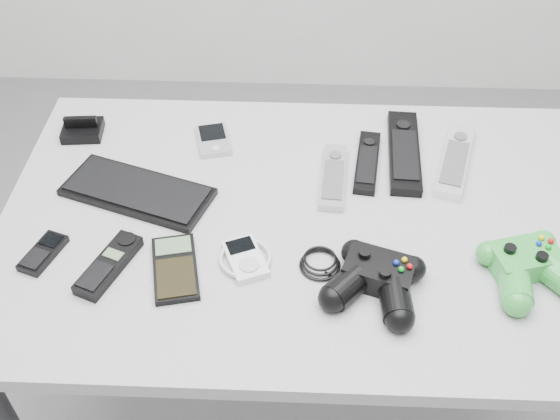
{
  "coord_description": "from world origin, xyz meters",
  "views": [
    {
      "loc": [
        -0.05,
        -0.81,
        1.66
      ],
      "look_at": [
        -0.09,
        0.08,
        0.8
      ],
      "focal_mm": 42.0,
      "sensor_mm": 36.0,
      "label": 1
    }
  ],
  "objects_px": {
    "desk": "(305,241)",
    "remote_black_a": "(367,162)",
    "pda_keyboard": "(137,191)",
    "remote_silver_a": "(333,176)",
    "remote_black_b": "(404,151)",
    "remote_silver_b": "(455,160)",
    "calculator": "(175,268)",
    "cordless_handset": "(109,265)",
    "controller_green": "(530,265)",
    "mobile_phone": "(43,253)",
    "controller_black": "(376,278)",
    "pda": "(214,140)",
    "mp3_player": "(245,258)"
  },
  "relations": [
    {
      "from": "mobile_phone",
      "to": "pda_keyboard",
      "type": "bearing_deg",
      "value": 70.05
    },
    {
      "from": "remote_black_a",
      "to": "remote_black_b",
      "type": "distance_m",
      "value": 0.09
    },
    {
      "from": "controller_green",
      "to": "remote_black_a",
      "type": "bearing_deg",
      "value": 115.83
    },
    {
      "from": "remote_black_b",
      "to": "controller_black",
      "type": "height_order",
      "value": "controller_black"
    },
    {
      "from": "desk",
      "to": "remote_black_a",
      "type": "height_order",
      "value": "remote_black_a"
    },
    {
      "from": "pda_keyboard",
      "to": "remote_black_a",
      "type": "bearing_deg",
      "value": 32.78
    },
    {
      "from": "remote_silver_a",
      "to": "remote_black_a",
      "type": "xyz_separation_m",
      "value": [
        0.07,
        0.05,
        -0.0
      ]
    },
    {
      "from": "remote_black_a",
      "to": "cordless_handset",
      "type": "xyz_separation_m",
      "value": [
        -0.47,
        -0.3,
        0.0
      ]
    },
    {
      "from": "pda",
      "to": "mp3_player",
      "type": "xyz_separation_m",
      "value": [
        0.1,
        -0.34,
        0.0
      ]
    },
    {
      "from": "pda",
      "to": "remote_silver_b",
      "type": "xyz_separation_m",
      "value": [
        0.51,
        -0.05,
        0.0
      ]
    },
    {
      "from": "cordless_handset",
      "to": "controller_green",
      "type": "bearing_deg",
      "value": 22.93
    },
    {
      "from": "remote_silver_b",
      "to": "pda_keyboard",
      "type": "bearing_deg",
      "value": -153.01
    },
    {
      "from": "remote_silver_a",
      "to": "controller_green",
      "type": "bearing_deg",
      "value": -31.55
    },
    {
      "from": "desk",
      "to": "mobile_phone",
      "type": "height_order",
      "value": "mobile_phone"
    },
    {
      "from": "pda_keyboard",
      "to": "remote_silver_a",
      "type": "relative_size",
      "value": 1.54
    },
    {
      "from": "remote_silver_a",
      "to": "controller_black",
      "type": "height_order",
      "value": "controller_black"
    },
    {
      "from": "remote_silver_b",
      "to": "controller_green",
      "type": "xyz_separation_m",
      "value": [
        0.08,
        -0.3,
        0.02
      ]
    },
    {
      "from": "desk",
      "to": "remote_silver_a",
      "type": "height_order",
      "value": "remote_silver_a"
    },
    {
      "from": "mobile_phone",
      "to": "remote_silver_b",
      "type": "bearing_deg",
      "value": 39.53
    },
    {
      "from": "pda_keyboard",
      "to": "remote_black_b",
      "type": "height_order",
      "value": "remote_black_b"
    },
    {
      "from": "desk",
      "to": "controller_green",
      "type": "height_order",
      "value": "controller_green"
    },
    {
      "from": "desk",
      "to": "remote_black_a",
      "type": "xyz_separation_m",
      "value": [
        0.12,
        0.16,
        0.08
      ]
    },
    {
      "from": "mobile_phone",
      "to": "mp3_player",
      "type": "height_order",
      "value": "mp3_player"
    },
    {
      "from": "pda",
      "to": "controller_green",
      "type": "xyz_separation_m",
      "value": [
        0.59,
        -0.35,
        0.02
      ]
    },
    {
      "from": "controller_black",
      "to": "mobile_phone",
      "type": "bearing_deg",
      "value": -165.9
    },
    {
      "from": "remote_black_a",
      "to": "calculator",
      "type": "bearing_deg",
      "value": -131.94
    },
    {
      "from": "pda_keyboard",
      "to": "mobile_phone",
      "type": "bearing_deg",
      "value": -109.7
    },
    {
      "from": "pda",
      "to": "pda_keyboard",
      "type": "bearing_deg",
      "value": -142.0
    },
    {
      "from": "remote_silver_b",
      "to": "calculator",
      "type": "bearing_deg",
      "value": -133.21
    },
    {
      "from": "remote_silver_b",
      "to": "controller_green",
      "type": "relative_size",
      "value": 1.35
    },
    {
      "from": "pda_keyboard",
      "to": "desk",
      "type": "bearing_deg",
      "value": 11.11
    },
    {
      "from": "remote_black_a",
      "to": "cordless_handset",
      "type": "bearing_deg",
      "value": -139.7
    },
    {
      "from": "pda_keyboard",
      "to": "cordless_handset",
      "type": "xyz_separation_m",
      "value": [
        -0.01,
        -0.19,
        0.0
      ]
    },
    {
      "from": "remote_black_b",
      "to": "calculator",
      "type": "height_order",
      "value": "remote_black_b"
    },
    {
      "from": "mobile_phone",
      "to": "mp3_player",
      "type": "bearing_deg",
      "value": 19.23
    },
    {
      "from": "pda_keyboard",
      "to": "controller_green",
      "type": "relative_size",
      "value": 1.69
    },
    {
      "from": "remote_black_a",
      "to": "controller_black",
      "type": "height_order",
      "value": "controller_black"
    },
    {
      "from": "remote_black_b",
      "to": "cordless_handset",
      "type": "height_order",
      "value": "remote_black_b"
    },
    {
      "from": "remote_silver_a",
      "to": "controller_black",
      "type": "xyz_separation_m",
      "value": [
        0.07,
        -0.28,
        0.02
      ]
    },
    {
      "from": "desk",
      "to": "cordless_handset",
      "type": "height_order",
      "value": "cordless_handset"
    },
    {
      "from": "pda_keyboard",
      "to": "remote_silver_a",
      "type": "bearing_deg",
      "value": 28.08
    },
    {
      "from": "cordless_handset",
      "to": "desk",
      "type": "bearing_deg",
      "value": 44.83
    },
    {
      "from": "remote_black_a",
      "to": "mp3_player",
      "type": "bearing_deg",
      "value": -122.48
    },
    {
      "from": "desk",
      "to": "calculator",
      "type": "xyz_separation_m",
      "value": [
        -0.23,
        -0.15,
        0.08
      ]
    },
    {
      "from": "pda_keyboard",
      "to": "remote_silver_b",
      "type": "bearing_deg",
      "value": 30.03
    },
    {
      "from": "desk",
      "to": "remote_silver_b",
      "type": "xyz_separation_m",
      "value": [
        0.31,
        0.17,
        0.08
      ]
    },
    {
      "from": "mp3_player",
      "to": "controller_green",
      "type": "height_order",
      "value": "controller_green"
    },
    {
      "from": "remote_black_a",
      "to": "pda_keyboard",
      "type": "bearing_deg",
      "value": -159.22
    },
    {
      "from": "remote_black_a",
      "to": "remote_silver_a",
      "type": "bearing_deg",
      "value": -137.49
    },
    {
      "from": "remote_black_a",
      "to": "remote_black_b",
      "type": "xyz_separation_m",
      "value": [
        0.08,
        0.03,
        0.0
      ]
    }
  ]
}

